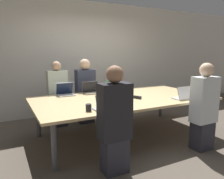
% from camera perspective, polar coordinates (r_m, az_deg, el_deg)
% --- Properties ---
extents(ground_plane, '(24.00, 24.00, 0.00)m').
position_cam_1_polar(ground_plane, '(4.23, 2.96, -11.78)').
color(ground_plane, brown).
extents(curtain_wall, '(12.00, 0.06, 2.80)m').
position_cam_1_polar(curtain_wall, '(5.70, -6.92, 8.20)').
color(curtain_wall, beige).
rests_on(curtain_wall, ground_plane).
extents(conference_table, '(3.22, 1.68, 0.73)m').
position_cam_1_polar(conference_table, '(4.03, 3.05, -2.77)').
color(conference_table, '#D6B77F').
rests_on(conference_table, ground_plane).
extents(laptop_far_left, '(0.32, 0.25, 0.25)m').
position_cam_1_polar(laptop_far_left, '(4.30, -12.11, -0.56)').
color(laptop_far_left, '#B7B7BC').
rests_on(laptop_far_left, conference_table).
extents(person_far_left, '(0.40, 0.24, 1.37)m').
position_cam_1_polar(person_far_left, '(4.69, -14.01, -1.49)').
color(person_far_left, '#2D2D38').
rests_on(person_far_left, ground_plane).
extents(laptop_near_right, '(0.31, 0.23, 0.23)m').
position_cam_1_polar(laptop_near_right, '(4.06, 18.14, -1.51)').
color(laptop_near_right, silver).
rests_on(laptop_near_right, conference_table).
extents(person_near_right, '(0.40, 0.24, 1.39)m').
position_cam_1_polar(person_near_right, '(3.76, 22.88, -4.52)').
color(person_near_right, '#2D2D38').
rests_on(person_near_right, ground_plane).
extents(laptop_far_midleft, '(0.33, 0.23, 0.24)m').
position_cam_1_polar(laptop_far_midleft, '(4.43, -5.51, -0.12)').
color(laptop_far_midleft, gray).
rests_on(laptop_far_midleft, conference_table).
extents(person_far_midleft, '(0.40, 0.24, 1.41)m').
position_cam_1_polar(person_far_midleft, '(4.80, -6.97, -0.66)').
color(person_far_midleft, '#2D2D38').
rests_on(person_far_midleft, ground_plane).
extents(bottle_far_midleft, '(0.08, 0.08, 0.28)m').
position_cam_1_polar(bottle_far_midleft, '(4.35, -1.39, 0.41)').
color(bottle_far_midleft, green).
rests_on(bottle_far_midleft, conference_table).
extents(laptop_near_left, '(0.35, 0.24, 0.23)m').
position_cam_1_polar(laptop_near_left, '(3.15, -1.38, -4.20)').
color(laptop_near_left, '#B7B7BC').
rests_on(laptop_near_left, conference_table).
extents(person_near_left, '(0.40, 0.24, 1.39)m').
position_cam_1_polar(person_near_left, '(2.79, 0.71, -8.48)').
color(person_near_left, '#2D2D38').
rests_on(person_near_left, ground_plane).
extents(cup_near_left, '(0.08, 0.08, 0.10)m').
position_cam_1_polar(cup_near_left, '(3.12, -6.15, -4.70)').
color(cup_near_left, '#232328').
rests_on(cup_near_left, conference_table).
extents(stapler, '(0.10, 0.16, 0.05)m').
position_cam_1_polar(stapler, '(3.94, 6.65, -2.04)').
color(stapler, black).
rests_on(stapler, conference_table).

